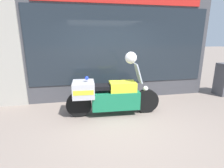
% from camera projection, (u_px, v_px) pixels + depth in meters
% --- Properties ---
extents(ground_plane, '(60.00, 60.00, 0.00)m').
position_uv_depth(ground_plane, '(123.00, 125.00, 4.09)').
color(ground_plane, gray).
extents(shop_building, '(6.73, 0.55, 3.31)m').
position_uv_depth(shop_building, '(95.00, 48.00, 5.47)').
color(shop_building, '#424247').
rests_on(shop_building, ground).
extents(window_display, '(5.42, 0.30, 2.10)m').
position_uv_depth(window_display, '(118.00, 82.00, 5.95)').
color(window_display, slate).
rests_on(window_display, ground).
extents(paramedic_motorcycle, '(2.44, 0.66, 1.34)m').
position_uv_depth(paramedic_motorcycle, '(108.00, 95.00, 4.50)').
color(paramedic_motorcycle, black).
rests_on(paramedic_motorcycle, ground).
extents(white_helmet, '(0.30, 0.30, 0.30)m').
position_uv_depth(white_helmet, '(131.00, 58.00, 4.33)').
color(white_helmet, white).
rests_on(white_helmet, paramedic_motorcycle).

